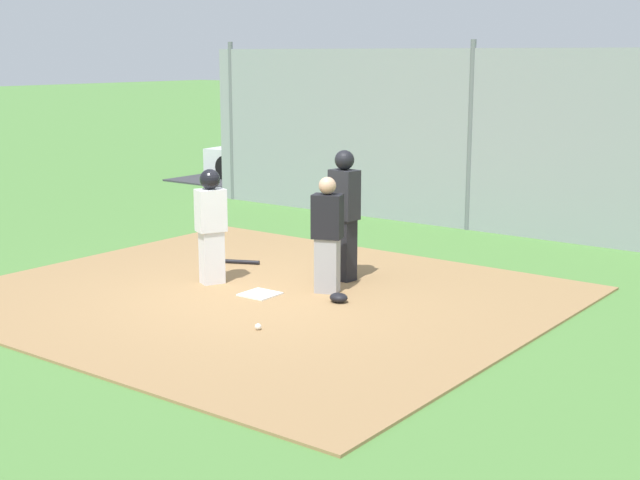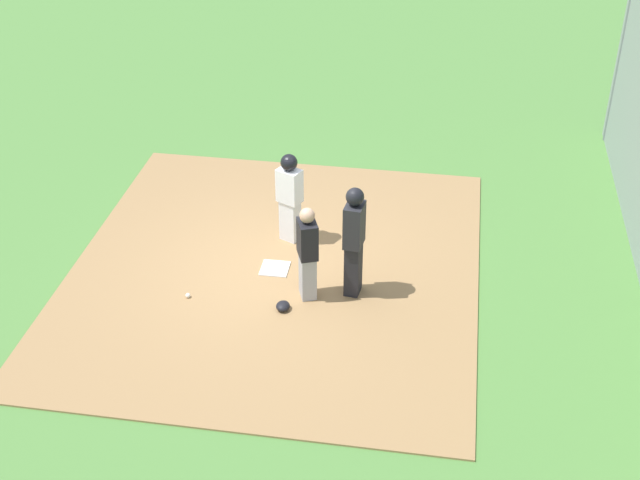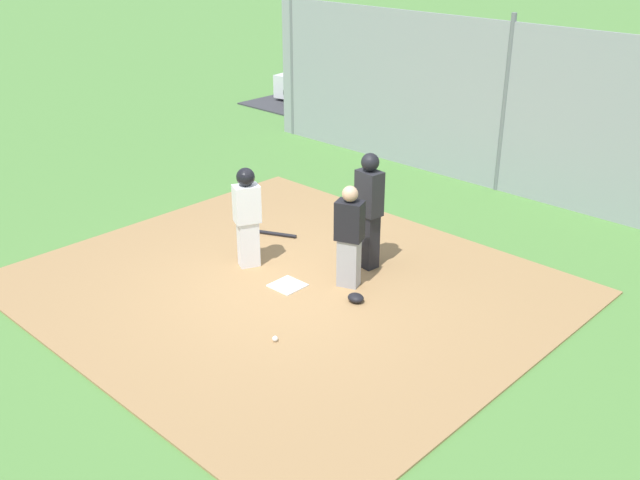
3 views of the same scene
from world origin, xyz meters
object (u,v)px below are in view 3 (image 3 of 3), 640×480
runner (247,212)px  catcher_mask (356,298)px  catcher (349,236)px  baseball (275,339)px  umpire (369,208)px  parked_car_white (352,85)px  parked_car_dark (598,132)px  home_plate (287,285)px  baseball_bat (273,233)px

runner → catcher_mask: (-1.95, -0.26, -0.82)m
catcher → baseball: (-0.35, 1.78, -0.75)m
umpire → runner: (1.34, 1.22, -0.07)m
catcher_mask → parked_car_white: size_ratio=0.05×
umpire → parked_car_dark: size_ratio=0.41×
parked_car_white → umpire: bearing=126.0°
catcher → runner: 1.64m
home_plate → baseball_bat: bearing=-36.6°
runner → catcher: bearing=45.3°
parked_car_dark → parked_car_white: size_ratio=1.00×
catcher_mask → baseball: size_ratio=3.24×
catcher → parked_car_dark: bearing=159.1°
home_plate → baseball: baseball is taller
catcher → parked_car_white: bearing=-160.2°
parked_car_dark → umpire: bearing=-83.9°
catcher_mask → baseball: catcher_mask is taller
parked_car_dark → parked_car_white: same height
parked_car_white → baseball_bat: bearing=116.3°
runner → parked_car_white: runner is taller
home_plate → parked_car_dark: parked_car_dark is taller
runner → parked_car_white: (5.52, -8.64, -0.30)m
umpire → catcher_mask: size_ratio=7.52×
umpire → runner: umpire is taller
baseball → catcher_mask: bearing=-92.4°
runner → baseball_bat: 1.45m
baseball → umpire: bearing=-77.3°
home_plate → catcher_mask: bearing=-161.9°
home_plate → catcher_mask: 1.08m
catcher → umpire: (0.20, -0.66, 0.17)m
home_plate → runner: runner is taller
runner → catcher_mask: runner is taller
baseball_bat → catcher_mask: bearing=137.7°
umpire → parked_car_dark: bearing=-174.5°
parked_car_dark → parked_car_white: (6.98, 0.18, 0.00)m
catcher → umpire: bearing=175.8°
baseball → runner: bearing=-32.9°
parked_car_dark → parked_car_white: bearing=-171.5°
baseball_bat → parked_car_dark: (-2.02, -7.79, 0.55)m
catcher → parked_car_white: 10.72m
home_plate → baseball: (-0.96, 1.14, 0.03)m
parked_car_dark → catcher: bearing=-82.4°
home_plate → baseball: bearing=130.1°
catcher → parked_car_white: size_ratio=0.35×
runner → parked_car_white: 10.25m
umpire → baseball: size_ratio=24.38×
baseball_bat → catcher_mask: size_ratio=3.41×
home_plate → catcher: bearing=-133.9°
umpire → parked_car_dark: (-0.12, -7.59, -0.37)m
home_plate → umpire: bearing=-107.6°
umpire → baseball: (-0.55, 2.44, -0.92)m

